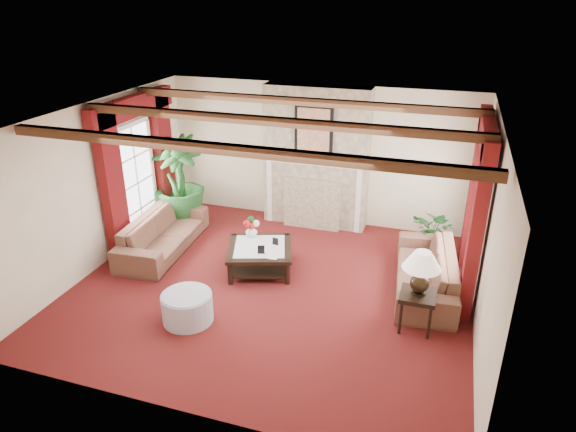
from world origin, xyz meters
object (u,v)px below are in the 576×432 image
(sofa_left, at_px, (162,228))
(coffee_table, at_px, (260,258))
(potted_palm, at_px, (181,201))
(sofa_right, at_px, (426,264))
(side_table, at_px, (416,311))
(ottoman, at_px, (187,308))

(sofa_left, xyz_separation_m, coffee_table, (1.89, -0.15, -0.21))
(coffee_table, bearing_deg, potted_palm, 131.50)
(sofa_right, distance_m, side_table, 1.10)
(ottoman, bearing_deg, sofa_right, 31.20)
(sofa_right, xyz_separation_m, side_table, (-0.04, -1.09, -0.15))
(coffee_table, height_order, ottoman, coffee_table)
(sofa_right, bearing_deg, potted_palm, -107.41)
(sofa_left, xyz_separation_m, sofa_right, (4.53, 0.09, 0.00))
(coffee_table, relative_size, ottoman, 1.46)
(potted_palm, relative_size, ottoman, 2.56)
(sofa_left, relative_size, ottoman, 3.12)
(sofa_left, xyz_separation_m, ottoman, (1.43, -1.80, -0.22))
(sofa_left, height_order, potted_palm, potted_palm)
(potted_palm, xyz_separation_m, ottoman, (1.65, -2.88, -0.28))
(potted_palm, distance_m, coffee_table, 2.47)
(sofa_left, distance_m, ottoman, 2.30)
(coffee_table, bearing_deg, sofa_left, 157.27)
(sofa_left, distance_m, potted_palm, 1.11)
(sofa_left, bearing_deg, potted_palm, 7.65)
(sofa_right, relative_size, coffee_table, 2.16)
(sofa_left, relative_size, potted_palm, 1.22)
(potted_palm, bearing_deg, sofa_right, -11.88)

